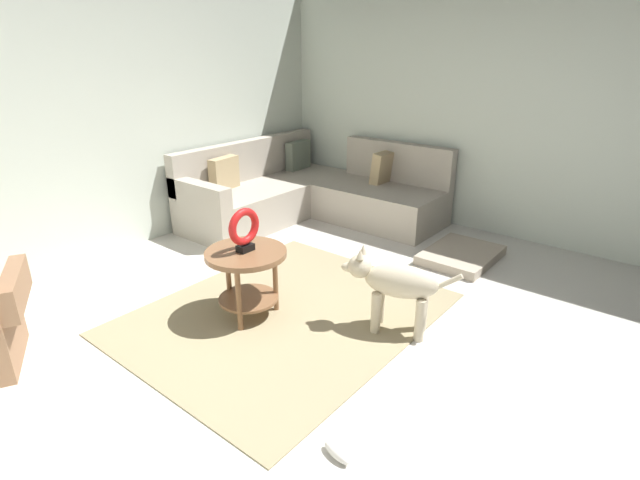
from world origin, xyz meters
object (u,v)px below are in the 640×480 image
(dog_bed_mat, at_px, (461,255))
(side_table, at_px, (247,266))
(dog, at_px, (395,284))
(dog_toy_bone, at_px, (337,453))
(sectional_couch, at_px, (309,194))
(dog_toy_rope, at_px, (256,306))
(torus_sculpture, at_px, (244,229))

(dog_bed_mat, bearing_deg, side_table, 157.79)
(dog, height_order, dog_toy_bone, dog)
(dog_bed_mat, bearing_deg, sectional_couch, 89.64)
(dog_toy_rope, bearing_deg, dog_bed_mat, -24.12)
(sectional_couch, bearing_deg, dog_toy_bone, -137.66)
(sectional_couch, height_order, torus_sculpture, sectional_couch)
(dog_bed_mat, distance_m, dog, 1.55)
(dog_bed_mat, bearing_deg, dog, -174.74)
(sectional_couch, bearing_deg, dog_bed_mat, -90.36)
(side_table, distance_m, torus_sculpture, 0.29)
(dog_toy_rope, bearing_deg, sectional_couch, 29.14)
(dog_toy_rope, bearing_deg, dog_toy_bone, -119.30)
(dog, distance_m, dog_toy_bone, 1.31)
(torus_sculpture, distance_m, dog_toy_rope, 0.69)
(sectional_couch, bearing_deg, side_table, -151.31)
(sectional_couch, height_order, side_table, sectional_couch)
(sectional_couch, distance_m, dog_toy_rope, 2.23)
(torus_sculpture, xyz_separation_m, dog_toy_bone, (-0.68, -1.36, -0.68))
(sectional_couch, distance_m, dog, 2.57)
(side_table, height_order, dog, dog)
(side_table, bearing_deg, dog_bed_mat, -22.21)
(sectional_couch, height_order, dog_toy_rope, sectional_couch)
(sectional_couch, bearing_deg, dog_toy_rope, -150.86)
(dog, xyz_separation_m, dog_toy_bone, (-1.19, -0.40, -0.35))
(torus_sculpture, height_order, dog, torus_sculpture)
(side_table, xyz_separation_m, dog_toy_rope, (0.10, 0.03, -0.39))
(side_table, height_order, dog_toy_bone, side_table)
(dog, distance_m, dog_toy_rope, 1.13)
(dog_bed_mat, xyz_separation_m, dog, (-1.51, -0.14, 0.33))
(sectional_couch, xyz_separation_m, torus_sculpture, (-2.03, -1.11, 0.42))
(sectional_couch, xyz_separation_m, dog, (-1.52, -2.07, 0.09))
(side_table, relative_size, dog_toy_bone, 3.33)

